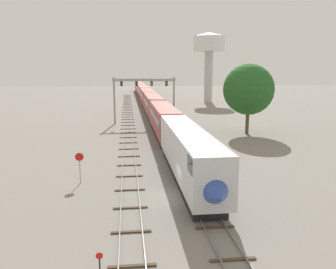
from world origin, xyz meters
TOP-DOWN VIEW (x-y plane):
  - ground_plane at (0.00, 0.00)m, footprint 400.00×400.00m
  - track_main at (2.00, 60.00)m, footprint 2.60×200.00m
  - track_near at (-3.50, 40.00)m, footprint 2.60×160.00m
  - passenger_train at (2.00, 72.88)m, footprint 3.04×158.01m
  - signal_gantry at (-0.25, 40.48)m, footprint 12.10×0.49m
  - water_tower at (22.23, 82.79)m, footprint 9.91×9.91m
  - stop_sign at (-8.00, 4.52)m, footprint 0.76×0.08m
  - trackside_tree_left at (15.78, 27.29)m, footprint 8.14×8.14m

SIDE VIEW (x-z plane):
  - ground_plane at x=0.00m, z-range 0.00..0.00m
  - track_main at x=2.00m, z-range -0.01..0.15m
  - track_near at x=-3.50m, z-range -0.01..0.15m
  - stop_sign at x=-8.00m, z-range 0.43..3.31m
  - passenger_train at x=2.00m, z-range 0.21..5.01m
  - signal_gantry at x=-0.25m, z-range 2.04..11.03m
  - trackside_tree_left at x=15.78m, z-range 1.55..12.83m
  - water_tower at x=22.23m, z-range 6.22..27.94m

